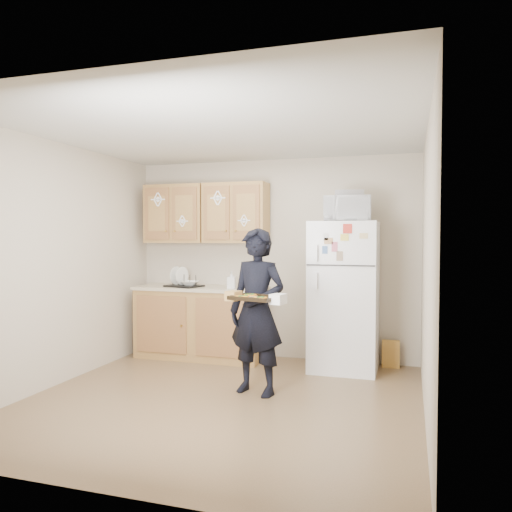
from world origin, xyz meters
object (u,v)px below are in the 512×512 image
Objects in this scene: person at (257,311)px; dish_rack at (184,280)px; baking_tray at (255,298)px; microwave at (347,209)px; refrigerator at (344,296)px.

person reaches higher than dish_rack.
microwave is (0.66, 1.38, 0.88)m from baking_tray.
dish_rack is at bearing 174.69° from microwave.
dish_rack is (-1.37, 1.39, 0.02)m from baking_tray.
person is at bearing -128.84° from microwave.
microwave is at bearing -0.46° from dish_rack.
dish_rack reaches higher than baking_tray.
microwave reaches higher than refrigerator.
microwave is at bearing 78.32° from baking_tray.
dish_rack is (-1.30, 1.10, 0.18)m from person.
microwave reaches higher than dish_rack.
baking_tray is at bearing -45.48° from dish_rack.
person is at bearing -40.35° from dish_rack.
baking_tray is at bearing -62.13° from person.
baking_tray is at bearing -120.46° from microwave.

